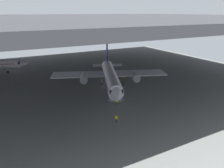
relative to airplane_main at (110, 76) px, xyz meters
The scene contains 7 objects.
ground_plane 3.50m from the airplane_main, 98.99° to the left, with size 110.00×110.00×0.00m, color slate.
hangar_structure 20.78m from the airplane_main, 91.05° to the left, with size 121.00×99.00×18.30m.
airplane_main is the anchor object (origin of this frame).
boarding_stairs 9.56m from the airplane_main, 109.63° to the right, with size 4.23×2.84×4.45m.
crew_worker_near_nose 20.05m from the airplane_main, 114.98° to the right, with size 0.37×0.49×1.57m.
crew_worker_by_stairs 12.24m from the airplane_main, 111.21° to the right, with size 0.37×0.48×1.58m.
baggage_tug 11.11m from the airplane_main, 41.11° to the left, with size 1.68×2.40×0.90m.
Camera 1 is at (-26.36, -51.02, 19.46)m, focal length 35.53 mm.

